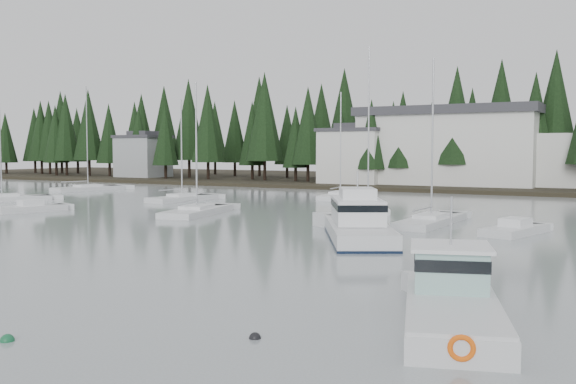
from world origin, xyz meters
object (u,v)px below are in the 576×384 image
Objects in this scene: house_far_west at (143,155)px; sailboat_1 at (182,200)px; sailboat_7 at (368,210)px; sailboat_10 at (431,223)px; sailboat_8 at (197,214)px; runabout_1 at (515,232)px; lobster_boat_teal at (452,306)px; house_west at (354,155)px; harbor_inn at (463,147)px; sailboat_6 at (340,198)px; sailboat_9 at (2,201)px; cabin_cruiser_center at (358,227)px; sailboat_2 at (88,190)px; runabout_0 at (31,210)px.

sailboat_1 reaches higher than house_far_west.
sailboat_7 is 1.20× the size of sailboat_10.
runabout_1 is at bearing -103.17° from sailboat_8.
house_west is at bearing 7.71° from lobster_boat_teal.
harbor_inn is 26.99m from sailboat_6.
sailboat_7 reaches higher than house_west.
sailboat_1 is (36.48, -35.36, -4.34)m from house_far_west.
sailboat_1 reaches higher than house_west.
sailboat_10 is at bearing -59.23° from sailboat_9.
house_west is 34.12m from sailboat_1.
house_west is at bearing -5.68° from cabin_cruiser_center.
sailboat_9 is (5.89, -17.61, -0.01)m from sailboat_2.
house_west is 37.66m from sailboat_2.
house_west is 23.72m from sailboat_6.
runabout_0 is (-31.68, 2.32, -0.58)m from cabin_cruiser_center.
house_west is at bearing -6.46° from sailboat_8.
harbor_inn is 2.42× the size of sailboat_9.
sailboat_1 is at bearing 27.93° from cabin_cruiser_center.
sailboat_10 is (8.61, -45.16, -5.71)m from harbor_inn.
house_far_west is 0.70× the size of sailboat_9.
runabout_1 is at bearing -56.15° from house_west.
sailboat_2 is at bearing 37.08° from lobster_boat_teal.
sailboat_6 reaches higher than sailboat_8.
sailboat_7 is 14.93m from sailboat_8.
cabin_cruiser_center is 0.92× the size of sailboat_9.
sailboat_8 is at bearing 31.90° from lobster_boat_teal.
sailboat_6 reaches higher than sailboat_9.
sailboat_10 is at bearing -95.37° from sailboat_8.
house_far_west is 101.41m from lobster_boat_teal.
house_far_west is at bearing 32.95° from sailboat_8.
runabout_0 is at bearing 92.97° from sailboat_7.
sailboat_2 reaches higher than sailboat_6.
house_far_west reaches higher than lobster_boat_teal.
house_far_west is 0.75× the size of cabin_cruiser_center.
sailboat_6 reaches higher than cabin_cruiser_center.
runabout_0 is at bearing 57.03° from cabin_cruiser_center.
sailboat_1 is 23.39m from sailboat_2.
sailboat_10 reaches higher than runabout_1.
sailboat_10 is at bearing -39.10° from cabin_cruiser_center.
runabout_1 is at bearing -152.44° from sailboat_7.
sailboat_10 reaches higher than cabin_cruiser_center.
house_far_west is at bearing 53.07° from sailboat_1.
runabout_0 is at bearing 48.54° from lobster_boat_teal.
lobster_boat_teal is 0.67× the size of sailboat_10.
sailboat_1 is 0.92× the size of sailboat_9.
sailboat_6 is at bearing -72.02° from sailboat_2.
lobster_boat_teal is 51.52m from sailboat_6.
sailboat_6 is 35.97m from sailboat_9.
sailboat_7 is 38.41m from sailboat_9.
cabin_cruiser_center is 1.83× the size of runabout_1.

